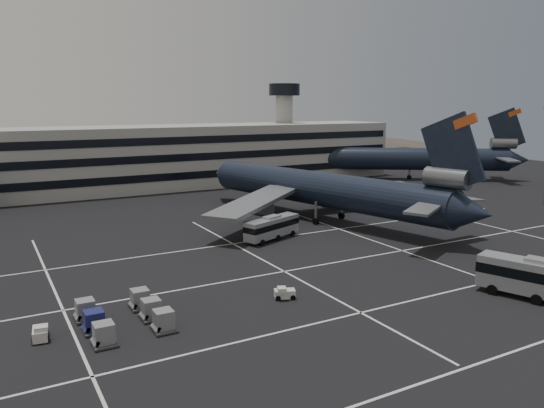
% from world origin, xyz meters
% --- Properties ---
extents(ground, '(260.00, 260.00, 0.00)m').
position_xyz_m(ground, '(0.00, 0.00, 0.00)').
color(ground, black).
rests_on(ground, ground).
extents(lane_markings, '(90.00, 55.62, 0.01)m').
position_xyz_m(lane_markings, '(0.95, 0.72, 0.01)').
color(lane_markings, silver).
rests_on(lane_markings, ground).
extents(terminal, '(125.00, 26.00, 24.00)m').
position_xyz_m(terminal, '(-2.95, 71.14, 6.93)').
color(terminal, gray).
rests_on(terminal, ground).
extents(hills, '(352.00, 180.00, 44.00)m').
position_xyz_m(hills, '(17.99, 170.00, -12.07)').
color(hills, '#38332B').
rests_on(hills, ground).
extents(trijet_main, '(46.08, 57.06, 18.08)m').
position_xyz_m(trijet_main, '(13.28, 24.47, 5.25)').
color(trijet_main, black).
rests_on(trijet_main, ground).
extents(trijet_far, '(50.26, 38.55, 18.08)m').
position_xyz_m(trijet_far, '(60.77, 52.94, 5.43)').
color(trijet_far, black).
rests_on(trijet_far, ground).
extents(bus_near, '(6.64, 12.20, 4.23)m').
position_xyz_m(bus_near, '(11.27, -16.18, 2.31)').
color(bus_near, '#9A9CA2').
rests_on(bus_near, ground).
extents(bus_far, '(9.90, 5.65, 3.44)m').
position_xyz_m(bus_far, '(-0.14, 17.44, 1.88)').
color(bus_far, '#9A9CA2').
rests_on(bus_far, ground).
extents(tug_a, '(1.51, 2.23, 1.34)m').
position_xyz_m(tug_a, '(-32.53, -1.77, 0.59)').
color(tug_a, beige).
rests_on(tug_a, ground).
extents(tug_b, '(2.31, 1.87, 1.29)m').
position_xyz_m(tug_b, '(-10.25, -3.46, 0.57)').
color(tug_b, beige).
rests_on(tug_b, ground).
extents(uld_cluster, '(7.42, 8.64, 1.86)m').
position_xyz_m(uld_cluster, '(-25.84, -2.10, 0.91)').
color(uld_cluster, '#2D2D30').
rests_on(uld_cluster, ground).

